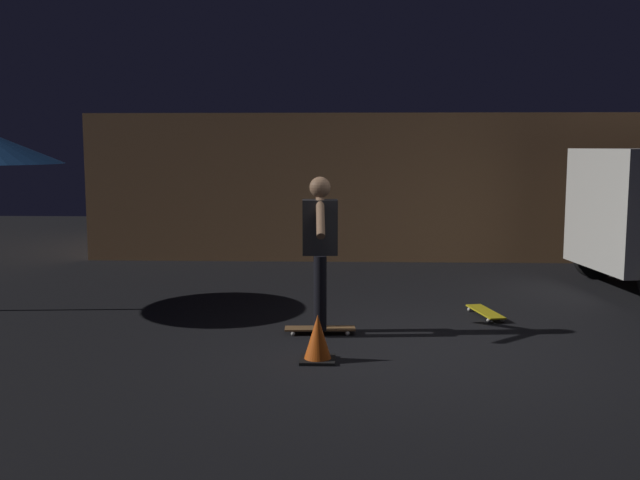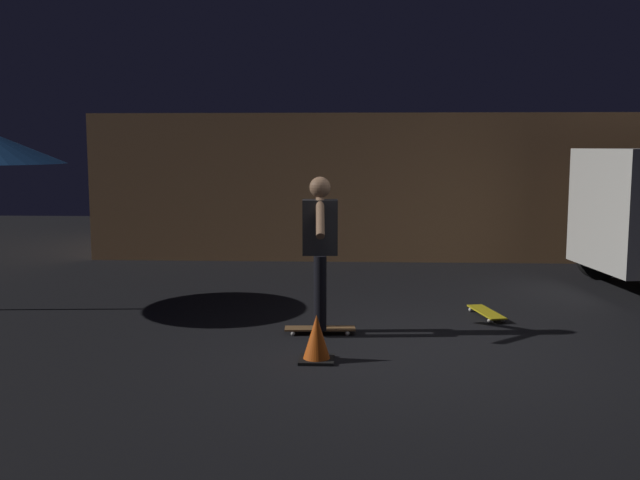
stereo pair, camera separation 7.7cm
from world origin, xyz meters
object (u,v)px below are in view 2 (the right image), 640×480
object	(u,v)px
traffic_cone	(317,340)
skateboard_ridden	(320,329)
skater	(320,241)
skateboard_spare	(486,312)

from	to	relation	value
traffic_cone	skateboard_ridden	bearing A→B (deg)	90.97
skater	traffic_cone	world-z (taller)	skater
skateboard_spare	skater	size ratio (longest dim) A/B	0.48
skateboard_spare	skateboard_ridden	bearing A→B (deg)	-155.42
skateboard_ridden	traffic_cone	distance (m)	1.05
skateboard_spare	traffic_cone	size ratio (longest dim) A/B	1.75
skateboard_ridden	skater	size ratio (longest dim) A/B	0.47
skateboard_ridden	traffic_cone	xyz separation A→B (m)	(0.02, -1.04, 0.16)
skater	traffic_cone	bearing A→B (deg)	-89.03
skateboard_ridden	skateboard_spare	bearing A→B (deg)	24.58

